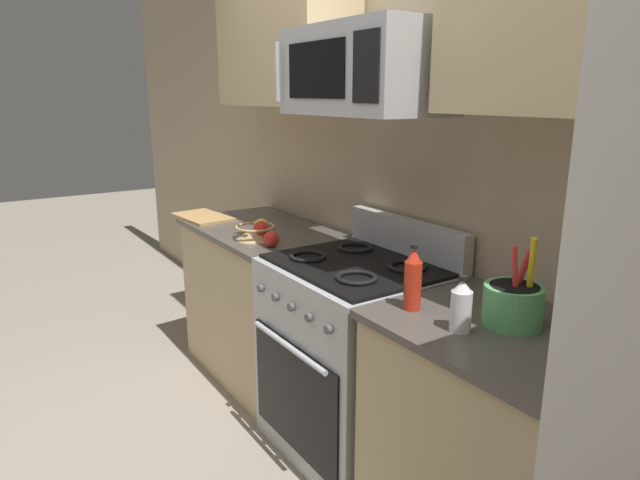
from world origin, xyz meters
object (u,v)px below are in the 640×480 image
Objects in this scene: utensil_crock at (513,303)px; bottle_hot_sauce at (413,280)px; microwave at (365,71)px; apple_loose at (271,239)px; bottle_vinegar at (461,306)px; range_oven at (355,356)px; fruit_basket at (257,231)px; cutting_board at (202,217)px.

utensil_crock reaches higher than bottle_hot_sauce.
bottle_hot_sauce is at bearing -18.25° from microwave.
apple_loose is 0.43× the size of bottle_vinegar.
range_oven is 0.84m from fruit_basket.
microwave is (-0.00, 0.03, 1.27)m from range_oven.
bottle_hot_sauce is at bearing -147.88° from utensil_crock.
utensil_crock is 1.49× the size of fruit_basket.
utensil_crock is 1.30m from apple_loose.
apple_loose is 0.20× the size of cutting_board.
microwave reaches higher than utensil_crock.
range_oven is 5.82× the size of bottle_vinegar.
apple_loose is at bearing -171.23° from utensil_crock.
fruit_basket is at bearing -172.70° from utensil_crock.
bottle_vinegar reaches higher than cutting_board.
bottle_vinegar is (1.40, 0.01, 0.04)m from fruit_basket.
fruit_basket is at bearing 4.10° from cutting_board.
microwave is at bearing -179.10° from utensil_crock.
utensil_crock is 1.31× the size of bottle_hot_sauce.
bottle_hot_sauce is (1.82, 0.05, 0.10)m from cutting_board.
microwave is 1.06m from bottle_vinegar.
apple_loose is at bearing -179.12° from bottle_vinegar.
utensil_crock is at bearing 2.94° from range_oven.
bottle_vinegar is (2.04, 0.05, 0.08)m from cutting_board.
microwave reaches higher than cutting_board.
cutting_board is (-1.31, -0.19, 0.45)m from range_oven.
bottle_vinegar is at bearing 0.09° from bottle_hot_sauce.
cutting_board is at bearing -178.49° from bottle_vinegar.
utensil_crock reaches higher than cutting_board.
utensil_crock reaches higher than fruit_basket.
bottle_vinegar is (0.73, -0.14, 0.52)m from range_oven.
fruit_basket reaches higher than apple_loose.
microwave is 3.45× the size of fruit_basket.
cutting_board is 1.82m from bottle_hot_sauce.
apple_loose reaches higher than cutting_board.
cutting_board is (-0.82, -0.03, -0.03)m from apple_loose.
utensil_crock is 3.86× the size of apple_loose.
microwave reaches higher than range_oven.
range_oven is at bearing 169.28° from bottle_vinegar.
utensil_crock is at bearing 6.33° from cutting_board.
bottle_vinegar is at bearing -108.86° from utensil_crock.
bottle_vinegar is (-0.06, -0.18, 0.01)m from utensil_crock.
range_oven is at bearing 164.68° from bottle_hot_sauce.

